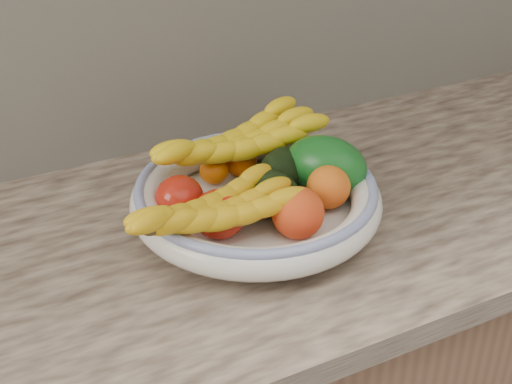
% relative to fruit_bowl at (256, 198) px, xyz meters
% --- Properties ---
extents(fruit_bowl, '(0.39, 0.39, 0.08)m').
position_rel_fruit_bowl_xyz_m(fruit_bowl, '(0.00, 0.00, 0.00)').
color(fruit_bowl, silver).
rests_on(fruit_bowl, kitchen_counter).
extents(clementine_back_left, '(0.05, 0.05, 0.04)m').
position_rel_fruit_bowl_xyz_m(clementine_back_left, '(-0.03, 0.10, 0.01)').
color(clementine_back_left, '#DA6004').
rests_on(clementine_back_left, fruit_bowl).
extents(clementine_back_right, '(0.07, 0.07, 0.05)m').
position_rel_fruit_bowl_xyz_m(clementine_back_right, '(0.03, 0.11, 0.01)').
color(clementine_back_right, '#DA5804').
rests_on(clementine_back_right, fruit_bowl).
extents(tomato_left, '(0.09, 0.09, 0.07)m').
position_rel_fruit_bowl_xyz_m(tomato_left, '(-0.11, 0.04, 0.01)').
color(tomato_left, '#AF1C0E').
rests_on(tomato_left, fruit_bowl).
extents(tomato_near_left, '(0.09, 0.09, 0.07)m').
position_rel_fruit_bowl_xyz_m(tomato_near_left, '(-0.08, -0.03, 0.01)').
color(tomato_near_left, red).
rests_on(tomato_near_left, fruit_bowl).
extents(avocado_center, '(0.12, 0.12, 0.07)m').
position_rel_fruit_bowl_xyz_m(avocado_center, '(0.01, -0.02, 0.02)').
color(avocado_center, black).
rests_on(avocado_center, fruit_bowl).
extents(avocado_right, '(0.12, 0.12, 0.07)m').
position_rel_fruit_bowl_xyz_m(avocado_right, '(0.06, 0.03, 0.02)').
color(avocado_right, black).
rests_on(avocado_right, fruit_bowl).
extents(green_mango, '(0.17, 0.18, 0.12)m').
position_rel_fruit_bowl_xyz_m(green_mango, '(0.12, -0.00, 0.03)').
color(green_mango, '#0F5016').
rests_on(green_mango, fruit_bowl).
extents(peach_front, '(0.10, 0.10, 0.08)m').
position_rel_fruit_bowl_xyz_m(peach_front, '(0.02, -0.09, 0.02)').
color(peach_front, orange).
rests_on(peach_front, fruit_bowl).
extents(peach_right, '(0.08, 0.08, 0.07)m').
position_rel_fruit_bowl_xyz_m(peach_right, '(0.10, -0.05, 0.02)').
color(peach_right, orange).
rests_on(peach_right, fruit_bowl).
extents(banana_bunch_back, '(0.34, 0.16, 0.09)m').
position_rel_fruit_bowl_xyz_m(banana_bunch_back, '(0.02, 0.10, 0.04)').
color(banana_bunch_back, yellow).
rests_on(banana_bunch_back, fruit_bowl).
extents(banana_bunch_front, '(0.30, 0.16, 0.08)m').
position_rel_fruit_bowl_xyz_m(banana_bunch_front, '(-0.10, -0.06, 0.03)').
color(banana_bunch_front, yellow).
rests_on(banana_bunch_front, fruit_bowl).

